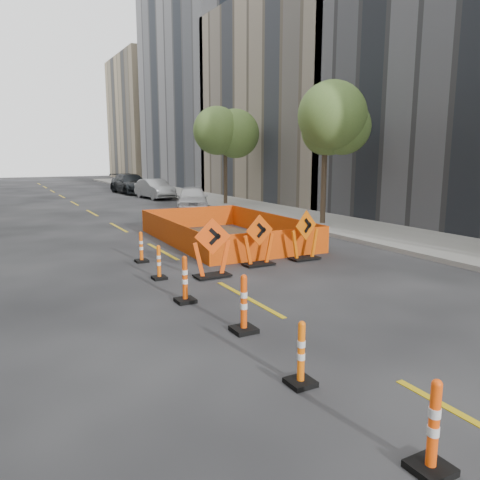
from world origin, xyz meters
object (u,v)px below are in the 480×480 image
channelizer_2 (301,353)px  channelizer_4 (185,279)px  channelizer_3 (244,303)px  parked_car_mid (155,189)px  channelizer_6 (141,247)px  chevron_sign_left (212,248)px  channelizer_1 (434,426)px  chevron_sign_center (259,240)px  channelizer_5 (159,262)px  chevron_sign_right (305,235)px  parked_car_near (192,199)px  parked_car_far (131,184)px

channelizer_2 → channelizer_4: size_ratio=0.91×
channelizer_3 → parked_car_mid: bearing=75.3°
channelizer_4 → channelizer_6: size_ratio=1.12×
chevron_sign_left → channelizer_3: bearing=-91.4°
channelizer_1 → chevron_sign_center: bearing=70.6°
channelizer_1 → channelizer_2: (-0.10, 2.17, -0.04)m
channelizer_5 → parked_car_mid: parked_car_mid is taller
channelizer_1 → parked_car_mid: bearing=77.0°
channelizer_3 → channelizer_4: channelizer_3 is taller
chevron_sign_left → chevron_sign_right: (3.45, 0.57, -0.02)m
channelizer_5 → parked_car_near: size_ratio=0.21×
channelizer_4 → chevron_sign_left: chevron_sign_left is taller
channelizer_2 → channelizer_6: (0.25, 8.67, -0.01)m
parked_car_mid → channelizer_3: bearing=-110.3°
channelizer_1 → channelizer_3: (0.17, 4.33, 0.03)m
channelizer_4 → parked_car_near: 17.03m
parked_car_mid → parked_car_far: 5.62m
channelizer_3 → chevron_sign_center: size_ratio=0.72×
channelizer_5 → chevron_sign_center: chevron_sign_center is taller
channelizer_1 → chevron_sign_left: size_ratio=0.65×
channelizer_6 → parked_car_mid: size_ratio=0.21×
channelizer_2 → channelizer_3: size_ratio=0.87×
channelizer_1 → parked_car_mid: 31.61m
chevron_sign_left → parked_car_mid: (5.80, 22.63, -0.07)m
chevron_sign_center → parked_car_far: parked_car_far is taller
channelizer_2 → channelizer_5: (0.09, 6.50, -0.02)m
parked_car_mid → chevron_sign_right: bearing=-101.7°
parked_car_mid → parked_car_far: bearing=87.1°
channelizer_3 → chevron_sign_left: size_ratio=0.69×
channelizer_2 → chevron_sign_right: 8.18m
channelizer_5 → chevron_sign_right: bearing=1.0°
channelizer_2 → channelizer_3: channelizer_3 is taller
channelizer_4 → channelizer_5: 2.17m
chevron_sign_right → parked_car_near: chevron_sign_right is taller
chevron_sign_right → parked_car_mid: (2.35, 22.05, -0.05)m
chevron_sign_right → parked_car_mid: size_ratio=0.35×
parked_car_near → parked_car_mid: parked_car_near is taller
channelizer_2 → parked_car_far: size_ratio=0.17×
channelizer_3 → channelizer_4: 2.19m
channelizer_2 → parked_car_far: (6.93, 34.24, 0.34)m
channelizer_1 → chevron_sign_right: bearing=61.5°
chevron_sign_center → parked_car_near: size_ratio=0.35×
channelizer_5 → parked_car_mid: 23.25m
channelizer_5 → channelizer_6: 2.17m
channelizer_2 → chevron_sign_left: bearing=76.9°
channelizer_4 → channelizer_6: 4.34m
channelizer_2 → channelizer_5: 6.50m
channelizer_3 → channelizer_6: bearing=90.1°
channelizer_6 → parked_car_mid: (6.95, 19.97, 0.25)m
channelizer_5 → channelizer_6: channelizer_6 is taller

